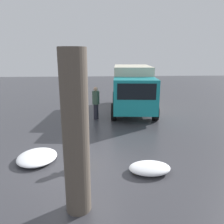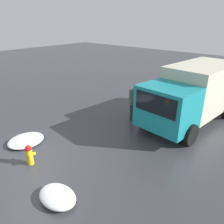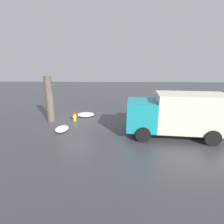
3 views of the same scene
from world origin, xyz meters
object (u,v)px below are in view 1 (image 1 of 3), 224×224
object	(u,v)px
delivery_truck	(133,87)
pedestrian	(96,102)
tree_trunk	(76,135)
fire_hydrant	(79,156)

from	to	relation	value
delivery_truck	pedestrian	size ratio (longest dim) A/B	3.41
tree_trunk	pedestrian	size ratio (longest dim) A/B	2.01
tree_trunk	fire_hydrant	bearing A→B (deg)	4.01
tree_trunk	delivery_truck	size ratio (longest dim) A/B	0.59
fire_hydrant	pedestrian	size ratio (longest dim) A/B	0.43
delivery_truck	fire_hydrant	bearing A→B (deg)	74.21
fire_hydrant	delivery_truck	bearing A→B (deg)	0.30
tree_trunk	pedestrian	distance (m)	7.27
tree_trunk	pedestrian	bearing A→B (deg)	-3.07
delivery_truck	pedestrian	world-z (taller)	delivery_truck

